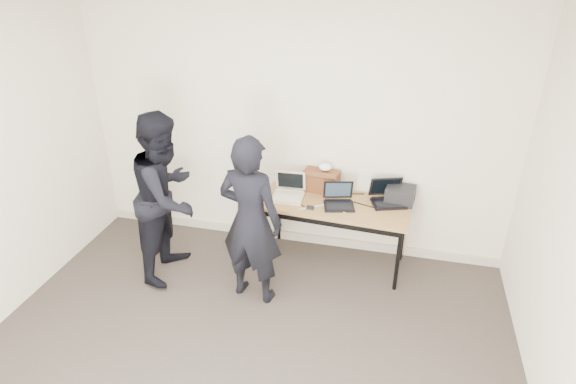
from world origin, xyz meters
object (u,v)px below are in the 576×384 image
(laptop_right, at_px, (387,197))
(person_observer, at_px, (167,196))
(leather_satchel, at_px, (322,181))
(desk, at_px, (335,209))
(laptop_center, at_px, (339,200))
(equipment_box, at_px, (400,195))
(laptop_beige, at_px, (289,193))
(person_typist, at_px, (251,221))

(laptop_right, distance_m, person_observer, 2.19)
(laptop_right, relative_size, leather_satchel, 1.07)
(desk, relative_size, laptop_center, 4.33)
(equipment_box, xyz_separation_m, person_observer, (-2.21, -0.68, 0.05))
(laptop_center, xyz_separation_m, leather_satchel, (-0.22, 0.24, 0.08))
(laptop_center, xyz_separation_m, person_observer, (-1.62, -0.47, 0.08))
(laptop_center, bearing_deg, laptop_beige, 162.15)
(person_typist, distance_m, person_observer, 0.94)
(leather_satchel, bearing_deg, laptop_beige, -137.85)
(laptop_beige, height_order, person_typist, person_typist)
(laptop_center, xyz_separation_m, person_typist, (-0.70, -0.68, 0.05))
(desk, relative_size, laptop_beige, 4.78)
(leather_satchel, relative_size, person_typist, 0.23)
(desk, bearing_deg, leather_satchel, 132.07)
(laptop_beige, distance_m, person_observer, 1.21)
(person_typist, bearing_deg, laptop_beige, -95.13)
(person_observer, bearing_deg, person_typist, -102.13)
(laptop_right, xyz_separation_m, leather_satchel, (-0.69, 0.07, 0.07))
(laptop_beige, relative_size, leather_satchel, 0.85)
(laptop_beige, bearing_deg, leather_satchel, 32.20)
(laptop_center, relative_size, person_observer, 0.21)
(laptop_right, bearing_deg, person_observer, 178.21)
(desk, xyz_separation_m, person_observer, (-1.58, -0.49, 0.19))
(laptop_center, xyz_separation_m, laptop_right, (0.47, 0.17, 0.00))
(leather_satchel, xyz_separation_m, person_observer, (-1.40, -0.72, 0.01))
(desk, height_order, person_observer, person_observer)
(laptop_beige, distance_m, leather_satchel, 0.38)
(laptop_right, height_order, person_typist, person_typist)
(person_observer, bearing_deg, equipment_box, -72.20)
(person_observer, bearing_deg, laptop_beige, -64.56)
(laptop_right, distance_m, leather_satchel, 0.69)
(equipment_box, bearing_deg, desk, -163.08)
(person_typist, bearing_deg, desk, -124.63)
(laptop_beige, bearing_deg, laptop_center, -6.19)
(desk, bearing_deg, person_typist, -129.71)
(person_observer, bearing_deg, laptop_right, -72.20)
(desk, xyz_separation_m, equipment_box, (0.63, 0.19, 0.14))
(desk, bearing_deg, person_observer, -159.01)
(laptop_beige, height_order, laptop_right, laptop_beige)
(leather_satchel, bearing_deg, laptop_right, 1.29)
(laptop_beige, distance_m, equipment_box, 1.13)
(laptop_beige, bearing_deg, equipment_box, 6.42)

